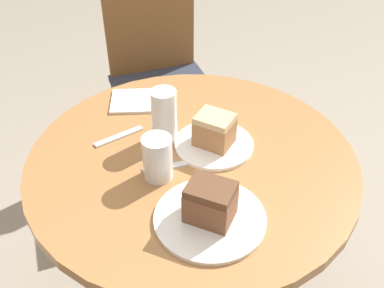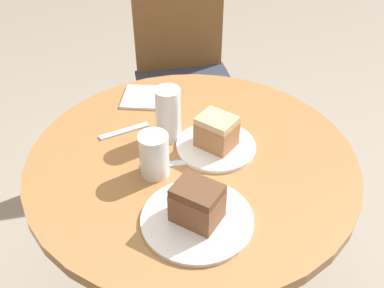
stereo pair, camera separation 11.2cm
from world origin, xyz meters
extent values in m
cylinder|color=#9E6B3D|center=(0.00, 0.00, 0.36)|extent=(0.09, 0.09, 0.67)
cylinder|color=#9E6B3D|center=(0.00, 0.00, 0.71)|extent=(0.84, 0.84, 0.03)
cylinder|color=brown|center=(-0.06, 0.54, 0.21)|extent=(0.04, 0.04, 0.42)
cylinder|color=brown|center=(0.30, 0.56, 0.21)|extent=(0.04, 0.04, 0.42)
cylinder|color=brown|center=(-0.09, 0.94, 0.21)|extent=(0.04, 0.04, 0.42)
cylinder|color=brown|center=(0.28, 0.96, 0.21)|extent=(0.04, 0.04, 0.42)
cube|color=#2D3342|center=(0.11, 0.75, 0.44)|extent=(0.44, 0.46, 0.03)
cube|color=brown|center=(0.10, 0.96, 0.69)|extent=(0.39, 0.04, 0.49)
cylinder|color=white|center=(0.07, 0.03, 0.73)|extent=(0.21, 0.21, 0.01)
cylinder|color=white|center=(-0.02, -0.22, 0.73)|extent=(0.24, 0.24, 0.01)
cube|color=#9E6B42|center=(0.07, 0.03, 0.76)|extent=(0.12, 0.12, 0.07)
cube|color=tan|center=(0.07, 0.03, 0.81)|extent=(0.12, 0.12, 0.02)
cube|color=brown|center=(-0.02, -0.22, 0.77)|extent=(0.13, 0.12, 0.07)
cube|color=brown|center=(-0.02, -0.22, 0.81)|extent=(0.12, 0.12, 0.02)
cylinder|color=beige|center=(-0.05, 0.09, 0.76)|extent=(0.06, 0.06, 0.09)
cylinder|color=white|center=(-0.05, 0.09, 0.79)|extent=(0.07, 0.07, 0.15)
cylinder|color=silver|center=(-0.10, -0.05, 0.75)|extent=(0.06, 0.06, 0.07)
cylinder|color=white|center=(-0.10, -0.05, 0.78)|extent=(0.07, 0.07, 0.11)
cube|color=silver|center=(-0.10, 0.29, 0.72)|extent=(0.15, 0.15, 0.01)
cube|color=silver|center=(-0.05, -0.02, 0.72)|extent=(0.16, 0.02, 0.00)
cube|color=silver|center=(-0.17, 0.13, 0.72)|extent=(0.14, 0.06, 0.00)
camera|label=1|loc=(-0.25, -0.84, 1.45)|focal=42.00mm
camera|label=2|loc=(-0.14, -0.87, 1.45)|focal=42.00mm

